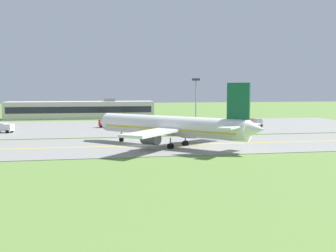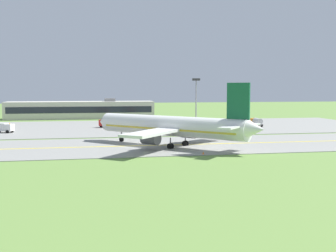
{
  "view_description": "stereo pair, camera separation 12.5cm",
  "coord_description": "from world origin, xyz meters",
  "px_view_note": "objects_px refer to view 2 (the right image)",
  "views": [
    {
      "loc": [
        -8.84,
        -84.47,
        11.77
      ],
      "look_at": [
        7.14,
        0.13,
        4.0
      ],
      "focal_mm": 45.21,
      "sensor_mm": 36.0,
      "label": 1
    },
    {
      "loc": [
        -8.72,
        -84.49,
        11.77
      ],
      "look_at": [
        7.14,
        0.13,
        4.0
      ],
      "focal_mm": 45.21,
      "sensor_mm": 36.0,
      "label": 2
    }
  ],
  "objects_px": {
    "service_truck_baggage": "(257,122)",
    "service_truck_fuel": "(2,127)",
    "service_truck_catering": "(109,122)",
    "service_truck_pushback": "(152,122)",
    "apron_light_mast": "(196,96)",
    "airplane_lead": "(172,126)"
  },
  "relations": [
    {
      "from": "service_truck_baggage",
      "to": "service_truck_fuel",
      "type": "xyz_separation_m",
      "value": [
        -72.58,
        -4.86,
        -0.0
      ]
    },
    {
      "from": "service_truck_catering",
      "to": "service_truck_pushback",
      "type": "relative_size",
      "value": 0.97
    },
    {
      "from": "service_truck_pushback",
      "to": "service_truck_catering",
      "type": "bearing_deg",
      "value": 172.8
    },
    {
      "from": "service_truck_baggage",
      "to": "apron_light_mast",
      "type": "height_order",
      "value": "apron_light_mast"
    },
    {
      "from": "service_truck_baggage",
      "to": "service_truck_catering",
      "type": "xyz_separation_m",
      "value": [
        -44.34,
        5.97,
        -0.0
      ]
    },
    {
      "from": "airplane_lead",
      "to": "service_truck_pushback",
      "type": "relative_size",
      "value": 5.04
    },
    {
      "from": "service_truck_pushback",
      "to": "apron_light_mast",
      "type": "bearing_deg",
      "value": 2.92
    },
    {
      "from": "airplane_lead",
      "to": "service_truck_catering",
      "type": "distance_m",
      "value": 46.09
    },
    {
      "from": "apron_light_mast",
      "to": "service_truck_catering",
      "type": "bearing_deg",
      "value": 178.08
    },
    {
      "from": "apron_light_mast",
      "to": "service_truck_fuel",
      "type": "bearing_deg",
      "value": -169.73
    },
    {
      "from": "airplane_lead",
      "to": "service_truck_fuel",
      "type": "xyz_separation_m",
      "value": [
        -38.61,
        34.0,
        -2.6
      ]
    },
    {
      "from": "service_truck_fuel",
      "to": "service_truck_catering",
      "type": "height_order",
      "value": "same"
    },
    {
      "from": "service_truck_pushback",
      "to": "apron_light_mast",
      "type": "relative_size",
      "value": 0.43
    },
    {
      "from": "service_truck_fuel",
      "to": "service_truck_catering",
      "type": "relative_size",
      "value": 1.04
    },
    {
      "from": "service_truck_catering",
      "to": "apron_light_mast",
      "type": "xyz_separation_m",
      "value": [
        26.62,
        -0.89,
        7.79
      ]
    },
    {
      "from": "service_truck_fuel",
      "to": "service_truck_pushback",
      "type": "height_order",
      "value": "same"
    },
    {
      "from": "service_truck_catering",
      "to": "service_truck_fuel",
      "type": "bearing_deg",
      "value": -159.02
    },
    {
      "from": "apron_light_mast",
      "to": "service_truck_baggage",
      "type": "bearing_deg",
      "value": -16.0
    },
    {
      "from": "service_truck_fuel",
      "to": "service_truck_catering",
      "type": "xyz_separation_m",
      "value": [
        28.24,
        10.83,
        0.0
      ]
    },
    {
      "from": "service_truck_baggage",
      "to": "service_truck_catering",
      "type": "relative_size",
      "value": 1.0
    },
    {
      "from": "service_truck_fuel",
      "to": "service_truck_pushback",
      "type": "distance_m",
      "value": 41.94
    },
    {
      "from": "service_truck_baggage",
      "to": "airplane_lead",
      "type": "bearing_deg",
      "value": -131.16
    }
  ]
}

